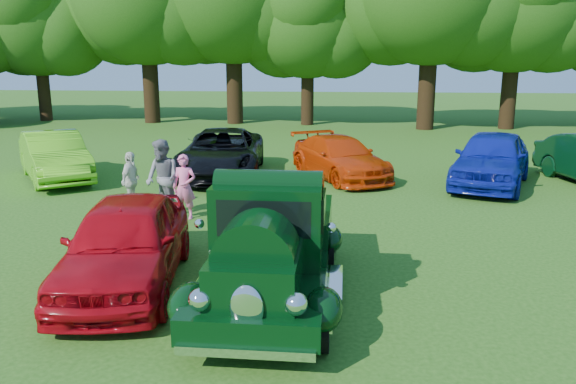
# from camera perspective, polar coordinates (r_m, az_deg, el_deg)

# --- Properties ---
(ground) EXTENTS (120.00, 120.00, 0.00)m
(ground) POSITION_cam_1_polar(r_m,az_deg,el_deg) (10.13, -2.16, -8.81)
(ground) COLOR #214D12
(ground) RESTS_ON ground
(hero_pickup) EXTENTS (2.36, 5.06, 1.98)m
(hero_pickup) POSITION_cam_1_polar(r_m,az_deg,el_deg) (9.13, -1.71, -5.59)
(hero_pickup) COLOR black
(hero_pickup) RESTS_ON ground
(red_convertible) EXTENTS (2.50, 4.73, 1.53)m
(red_convertible) POSITION_cam_1_polar(r_m,az_deg,el_deg) (10.01, -16.13, -4.96)
(red_convertible) COLOR #A70710
(red_convertible) RESTS_ON ground
(back_car_lime) EXTENTS (4.13, 4.78, 1.56)m
(back_car_lime) POSITION_cam_1_polar(r_m,az_deg,el_deg) (19.60, -22.63, 3.36)
(back_car_lime) COLOR #54B918
(back_car_lime) RESTS_ON ground
(back_car_black) EXTENTS (3.13, 5.81, 1.55)m
(back_car_black) POSITION_cam_1_polar(r_m,az_deg,el_deg) (18.92, -6.71, 3.97)
(back_car_black) COLOR black
(back_car_black) RESTS_ON ground
(back_car_orange) EXTENTS (3.87, 5.00, 1.35)m
(back_car_orange) POSITION_cam_1_polar(r_m,az_deg,el_deg) (18.54, 5.28, 3.50)
(back_car_orange) COLOR #BB2E06
(back_car_orange) RESTS_ON ground
(back_car_blue) EXTENTS (3.63, 5.36, 1.69)m
(back_car_blue) POSITION_cam_1_polar(r_m,az_deg,el_deg) (18.37, 19.97, 3.21)
(back_car_blue) COLOR #0D1A96
(back_car_blue) RESTS_ON ground
(spectator_pink) EXTENTS (0.60, 0.41, 1.59)m
(spectator_pink) POSITION_cam_1_polar(r_m,az_deg,el_deg) (13.88, -10.48, 0.52)
(spectator_pink) COLOR pink
(spectator_pink) RESTS_ON ground
(spectator_grey) EXTENTS (1.19, 1.16, 1.93)m
(spectator_grey) POSITION_cam_1_polar(r_m,az_deg,el_deg) (14.14, -12.63, 1.34)
(spectator_grey) COLOR slate
(spectator_grey) RESTS_ON ground
(spectator_white) EXTENTS (0.44, 0.92, 1.52)m
(spectator_white) POSITION_cam_1_polar(r_m,az_deg,el_deg) (15.03, -15.68, 1.08)
(spectator_white) COLOR silver
(spectator_white) RESTS_ON ground
(tree_line) EXTENTS (62.86, 10.70, 12.37)m
(tree_line) POSITION_cam_1_polar(r_m,az_deg,el_deg) (33.55, 3.08, 18.87)
(tree_line) COLOR #2F200F
(tree_line) RESTS_ON ground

